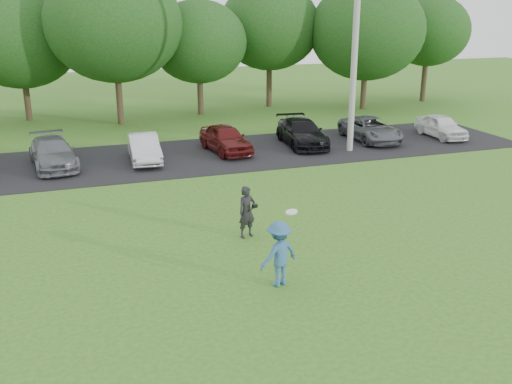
% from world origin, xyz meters
% --- Properties ---
extents(ground, '(100.00, 100.00, 0.00)m').
position_xyz_m(ground, '(0.00, 0.00, 0.00)').
color(ground, '#33681D').
rests_on(ground, ground).
extents(parking_lot, '(32.00, 6.50, 0.03)m').
position_xyz_m(parking_lot, '(0.00, 13.00, 0.01)').
color(parking_lot, black).
rests_on(parking_lot, ground).
extents(utility_pole, '(0.28, 0.28, 10.96)m').
position_xyz_m(utility_pole, '(7.35, 11.66, 5.48)').
color(utility_pole, '#A1A19C').
rests_on(utility_pole, ground).
extents(frisbee_player, '(1.19, 0.91, 1.98)m').
position_xyz_m(frisbee_player, '(-0.52, 0.27, 0.81)').
color(frisbee_player, '#315F8C').
rests_on(frisbee_player, ground).
extents(camera_bystander, '(0.64, 0.51, 1.53)m').
position_xyz_m(camera_bystander, '(-0.32, 3.38, 0.77)').
color(camera_bystander, black).
rests_on(camera_bystander, ground).
extents(parked_cars, '(27.66, 4.77, 1.25)m').
position_xyz_m(parked_cars, '(-0.03, 13.10, 0.62)').
color(parked_cars, '#571313').
rests_on(parked_cars, parking_lot).
extents(tree_row, '(42.39, 9.85, 8.64)m').
position_xyz_m(tree_row, '(1.51, 22.76, 4.91)').
color(tree_row, '#38281C').
rests_on(tree_row, ground).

